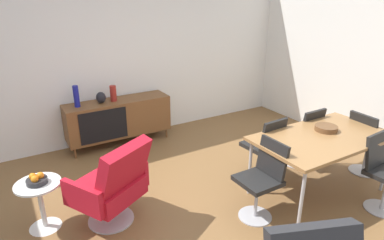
% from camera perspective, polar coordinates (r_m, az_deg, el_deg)
% --- Properties ---
extents(ground_plane, '(8.32, 8.32, 0.00)m').
position_cam_1_polar(ground_plane, '(3.68, 1.27, -16.95)').
color(ground_plane, brown).
extents(wall_back, '(6.80, 0.12, 2.80)m').
position_cam_1_polar(wall_back, '(5.35, -13.76, 11.21)').
color(wall_back, white).
rests_on(wall_back, ground_plane).
extents(sideboard, '(1.60, 0.45, 0.72)m').
position_cam_1_polar(sideboard, '(5.30, -12.55, 0.41)').
color(sideboard, brown).
rests_on(sideboard, ground_plane).
extents(vase_cobalt, '(0.10, 0.10, 0.24)m').
position_cam_1_polar(vase_cobalt, '(5.16, -13.40, 4.48)').
color(vase_cobalt, maroon).
rests_on(vase_cobalt, sideboard).
extents(vase_sculptural_dark, '(0.08, 0.08, 0.31)m').
position_cam_1_polar(vase_sculptural_dark, '(5.03, -19.28, 3.86)').
color(vase_sculptural_dark, navy).
rests_on(vase_sculptural_dark, sideboard).
extents(vase_ceramic_small, '(0.14, 0.14, 0.17)m').
position_cam_1_polar(vase_ceramic_small, '(5.12, -15.40, 3.75)').
color(vase_ceramic_small, black).
rests_on(vase_ceramic_small, sideboard).
extents(dining_table, '(1.60, 0.90, 0.74)m').
position_cam_1_polar(dining_table, '(4.08, 21.59, -3.10)').
color(dining_table, olive).
rests_on(dining_table, ground_plane).
extents(wooden_bowl_on_table, '(0.26, 0.26, 0.06)m').
position_cam_1_polar(wooden_bowl_on_table, '(4.22, 22.08, -1.31)').
color(wooden_bowl_on_table, brown).
rests_on(wooden_bowl_on_table, dining_table).
extents(dining_chair_back_right, '(0.40, 0.43, 0.86)m').
position_cam_1_polar(dining_chair_back_right, '(4.74, 18.67, -2.36)').
color(dining_chair_back_right, black).
rests_on(dining_chair_back_right, ground_plane).
extents(dining_chair_near_window, '(0.43, 0.40, 0.86)m').
position_cam_1_polar(dining_chair_near_window, '(3.58, 12.02, -9.61)').
color(dining_chair_near_window, black).
rests_on(dining_chair_near_window, ground_plane).
extents(dining_chair_far_end, '(0.44, 0.42, 0.86)m').
position_cam_1_polar(dining_chair_far_end, '(4.86, 27.77, -3.17)').
color(dining_chair_far_end, black).
rests_on(dining_chair_far_end, ground_plane).
extents(dining_chair_front_right, '(0.43, 0.45, 0.86)m').
position_cam_1_polar(dining_chair_front_right, '(4.18, 30.13, -7.47)').
color(dining_chair_front_right, black).
rests_on(dining_chair_front_right, ground_plane).
extents(dining_chair_back_left, '(0.42, 0.45, 0.86)m').
position_cam_1_polar(dining_chair_back_left, '(4.27, 12.44, -4.35)').
color(dining_chair_back_left, black).
rests_on(dining_chair_back_left, ground_plane).
extents(lounge_chair_red, '(0.88, 0.87, 0.95)m').
position_cam_1_polar(lounge_chair_red, '(3.49, -13.54, -10.61)').
color(lounge_chair_red, red).
rests_on(lounge_chair_red, ground_plane).
extents(side_table_round, '(0.44, 0.44, 0.52)m').
position_cam_1_polar(side_table_round, '(3.74, -24.58, -12.45)').
color(side_table_round, white).
rests_on(side_table_round, ground_plane).
extents(fruit_bowl, '(0.20, 0.20, 0.11)m').
position_cam_1_polar(fruit_bowl, '(3.62, -25.17, -9.27)').
color(fruit_bowl, '#262628').
rests_on(fruit_bowl, side_table_round).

